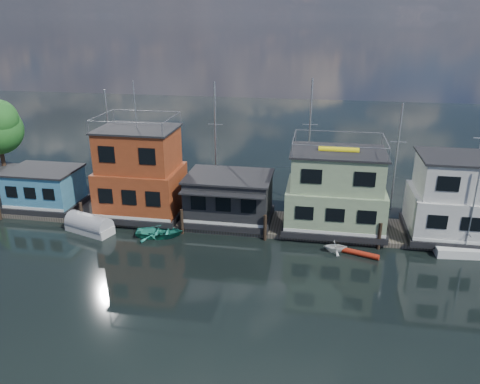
% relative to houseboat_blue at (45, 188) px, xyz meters
% --- Properties ---
extents(ground, '(160.00, 160.00, 0.00)m').
position_rel_houseboat_blue_xyz_m(ground, '(18.00, -12.00, -2.21)').
color(ground, black).
rests_on(ground, ground).
extents(dock, '(48.00, 5.00, 0.40)m').
position_rel_houseboat_blue_xyz_m(dock, '(18.00, 0.00, -2.01)').
color(dock, '#595147').
rests_on(dock, ground).
extents(houseboat_blue, '(6.40, 4.90, 3.66)m').
position_rel_houseboat_blue_xyz_m(houseboat_blue, '(0.00, 0.00, 0.00)').
color(houseboat_blue, black).
rests_on(houseboat_blue, dock).
extents(houseboat_red, '(7.40, 5.90, 11.86)m').
position_rel_houseboat_blue_xyz_m(houseboat_red, '(9.50, 0.00, 1.90)').
color(houseboat_red, black).
rests_on(houseboat_red, dock).
extents(houseboat_dark, '(7.40, 6.10, 4.06)m').
position_rel_houseboat_blue_xyz_m(houseboat_dark, '(17.50, -0.02, 0.21)').
color(houseboat_dark, black).
rests_on(houseboat_dark, dock).
extents(houseboat_green, '(8.40, 5.90, 7.03)m').
position_rel_houseboat_blue_xyz_m(houseboat_green, '(26.50, 0.00, 1.34)').
color(houseboat_green, black).
rests_on(houseboat_green, dock).
extents(houseboat_white, '(8.40, 5.90, 6.66)m').
position_rel_houseboat_blue_xyz_m(houseboat_white, '(36.50, 0.00, 1.33)').
color(houseboat_white, black).
rests_on(houseboat_white, dock).
extents(pilings, '(42.28, 0.28, 2.20)m').
position_rel_houseboat_blue_xyz_m(pilings, '(17.67, -2.80, -1.11)').
color(pilings, '#2D2116').
rests_on(pilings, ground).
extents(background_masts, '(36.40, 0.16, 12.00)m').
position_rel_houseboat_blue_xyz_m(background_masts, '(22.76, 6.00, 3.35)').
color(background_masts, silver).
rests_on(background_masts, ground).
extents(dinghy_teal, '(4.33, 3.42, 0.81)m').
position_rel_houseboat_blue_xyz_m(dinghy_teal, '(12.31, -3.65, -1.80)').
color(dinghy_teal, teal).
rests_on(dinghy_teal, ground).
extents(red_kayak, '(2.84, 1.27, 0.42)m').
position_rel_houseboat_blue_xyz_m(red_kayak, '(28.52, -4.26, -2.00)').
color(red_kayak, '#AE2512').
rests_on(red_kayak, ground).
extents(day_sailer, '(4.53, 1.85, 6.98)m').
position_rel_houseboat_blue_xyz_m(day_sailer, '(36.39, -2.80, -1.79)').
color(day_sailer, silver).
rests_on(day_sailer, ground).
extents(dinghy_white, '(2.01, 1.79, 0.97)m').
position_rel_houseboat_blue_xyz_m(dinghy_white, '(26.64, -3.94, -1.72)').
color(dinghy_white, white).
rests_on(dinghy_white, ground).
extents(tarp_runabout, '(4.53, 2.92, 1.71)m').
position_rel_houseboat_blue_xyz_m(tarp_runabout, '(6.19, -3.85, -1.57)').
color(tarp_runabout, beige).
rests_on(tarp_runabout, ground).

